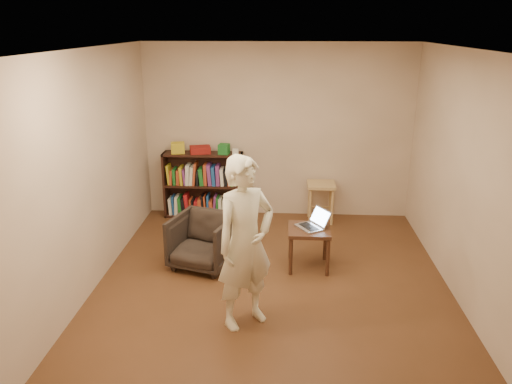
# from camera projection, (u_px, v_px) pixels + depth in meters

# --- Properties ---
(floor) EXTENTS (4.50, 4.50, 0.00)m
(floor) POSITION_uv_depth(u_px,v_px,m) (272.00, 283.00, 5.74)
(floor) COLOR #4C2D18
(floor) RESTS_ON ground
(ceiling) EXTENTS (4.50, 4.50, 0.00)m
(ceiling) POSITION_uv_depth(u_px,v_px,m) (275.00, 49.00, 4.91)
(ceiling) COLOR silver
(ceiling) RESTS_ON wall_back
(wall_back) EXTENTS (4.00, 0.00, 4.00)m
(wall_back) POSITION_uv_depth(u_px,v_px,m) (278.00, 132.00, 7.46)
(wall_back) COLOR beige
(wall_back) RESTS_ON floor
(wall_left) EXTENTS (0.00, 4.50, 4.50)m
(wall_left) POSITION_uv_depth(u_px,v_px,m) (91.00, 172.00, 5.44)
(wall_left) COLOR beige
(wall_left) RESTS_ON floor
(wall_right) EXTENTS (0.00, 4.50, 4.50)m
(wall_right) POSITION_uv_depth(u_px,v_px,m) (465.00, 178.00, 5.21)
(wall_right) COLOR beige
(wall_right) RESTS_ON floor
(bookshelf) EXTENTS (1.20, 0.30, 1.00)m
(bookshelf) POSITION_uv_depth(u_px,v_px,m) (204.00, 188.00, 7.65)
(bookshelf) COLOR black
(bookshelf) RESTS_ON floor
(box_yellow) EXTENTS (0.23, 0.19, 0.16)m
(box_yellow) POSITION_uv_depth(u_px,v_px,m) (178.00, 148.00, 7.43)
(box_yellow) COLOR gold
(box_yellow) RESTS_ON bookshelf
(red_cloth) EXTENTS (0.35, 0.29, 0.10)m
(red_cloth) POSITION_uv_depth(u_px,v_px,m) (200.00, 150.00, 7.45)
(red_cloth) COLOR maroon
(red_cloth) RESTS_ON bookshelf
(box_green) EXTENTS (0.17, 0.17, 0.15)m
(box_green) POSITION_uv_depth(u_px,v_px,m) (224.00, 149.00, 7.39)
(box_green) COLOR #1D6C28
(box_green) RESTS_ON bookshelf
(box_white) EXTENTS (0.09, 0.09, 0.07)m
(box_white) POSITION_uv_depth(u_px,v_px,m) (235.00, 152.00, 7.40)
(box_white) COLOR white
(box_white) RESTS_ON bookshelf
(stool) EXTENTS (0.41, 0.41, 0.59)m
(stool) POSITION_uv_depth(u_px,v_px,m) (321.00, 191.00, 7.42)
(stool) COLOR tan
(stool) RESTS_ON floor
(armchair) EXTENTS (0.87, 0.89, 0.65)m
(armchair) POSITION_uv_depth(u_px,v_px,m) (203.00, 241.00, 6.07)
(armchair) COLOR black
(armchair) RESTS_ON floor
(side_table) EXTENTS (0.50, 0.50, 0.51)m
(side_table) POSITION_uv_depth(u_px,v_px,m) (309.00, 235.00, 6.00)
(side_table) COLOR #332011
(side_table) RESTS_ON floor
(laptop) EXTENTS (0.45, 0.45, 0.22)m
(laptop) POSITION_uv_depth(u_px,v_px,m) (314.00, 223.00, 5.99)
(laptop) COLOR silver
(laptop) RESTS_ON side_table
(person) EXTENTS (0.75, 0.71, 1.72)m
(person) POSITION_uv_depth(u_px,v_px,m) (245.00, 243.00, 4.73)
(person) COLOR beige
(person) RESTS_ON floor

